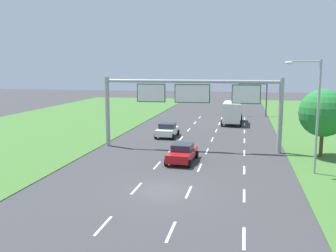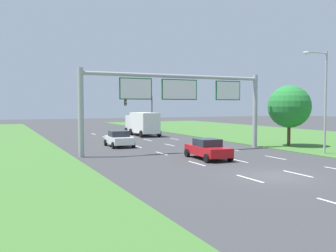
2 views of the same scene
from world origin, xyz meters
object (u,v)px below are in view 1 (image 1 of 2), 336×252
(car_lead_silver, at_px, (167,130))
(box_truck, at_px, (233,112))
(roadside_tree_mid, at_px, (323,113))
(street_lamp, at_px, (313,107))
(sign_gantry, at_px, (191,99))
(traffic_light_mast, at_px, (254,92))
(car_near_red, at_px, (182,153))

(car_lead_silver, distance_m, box_truck, 13.89)
(roadside_tree_mid, bearing_deg, car_lead_silver, 156.23)
(roadside_tree_mid, bearing_deg, street_lamp, -108.10)
(car_lead_silver, relative_size, roadside_tree_mid, 0.66)
(sign_gantry, height_order, roadside_tree_mid, sign_gantry)
(car_lead_silver, distance_m, sign_gantry, 8.09)
(box_truck, xyz_separation_m, sign_gantry, (-3.42, -17.90, 3.25))
(traffic_light_mast, bearing_deg, street_lamp, -84.35)
(car_near_red, relative_size, roadside_tree_mid, 0.74)
(sign_gantry, bearing_deg, car_lead_silver, 121.14)
(car_lead_silver, relative_size, box_truck, 0.52)
(box_truck, bearing_deg, street_lamp, -74.19)
(street_lamp, xyz_separation_m, roadside_tree_mid, (1.91, 5.83, -1.13))
(car_near_red, relative_size, sign_gantry, 0.26)
(car_lead_silver, xyz_separation_m, box_truck, (7.01, 11.96, 0.90))
(car_near_red, xyz_separation_m, car_lead_silver, (-3.54, 10.96, 0.01))
(sign_gantry, height_order, street_lamp, street_lamp)
(car_near_red, height_order, street_lamp, street_lamp)
(car_lead_silver, distance_m, roadside_tree_mid, 17.11)
(box_truck, relative_size, sign_gantry, 0.45)
(box_truck, distance_m, sign_gantry, 18.51)
(car_lead_silver, bearing_deg, roadside_tree_mid, -22.43)
(street_lamp, height_order, roadside_tree_mid, street_lamp)
(box_truck, bearing_deg, sign_gantry, -99.76)
(traffic_light_mast, bearing_deg, box_truck, -109.55)
(box_truck, relative_size, street_lamp, 0.91)
(car_near_red, distance_m, car_lead_silver, 11.52)
(car_near_red, height_order, sign_gantry, sign_gantry)
(car_lead_silver, distance_m, traffic_light_mast, 23.41)
(sign_gantry, xyz_separation_m, street_lamp, (9.89, -6.66, 0.14))
(car_lead_silver, bearing_deg, car_near_red, -70.75)
(roadside_tree_mid, bearing_deg, car_near_red, -160.53)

